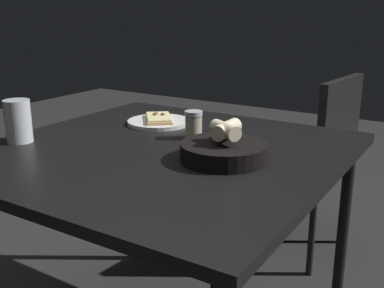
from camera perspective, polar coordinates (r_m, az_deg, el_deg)
dining_table at (r=1.46m, az=-3.61°, el=-2.76°), size 1.04×1.04×0.75m
pizza_plate at (r=1.73m, az=-4.08°, el=2.81°), size 0.23×0.23×0.04m
bread_basket at (r=1.31m, az=3.86°, el=-0.64°), size 0.25×0.25×0.11m
beer_glass at (r=1.58m, az=-20.40°, el=2.31°), size 0.08×0.08×0.14m
pepper_shaker at (r=1.53m, az=0.19°, el=2.17°), size 0.06×0.06×0.09m
chair_near at (r=2.26m, az=14.33°, el=-1.08°), size 0.48×0.48×0.87m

